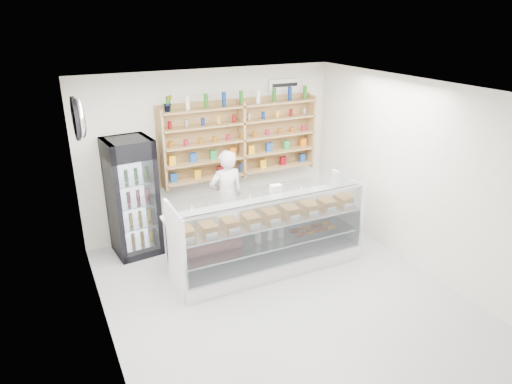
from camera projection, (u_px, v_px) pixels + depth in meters
room at (283, 202)px, 5.79m from camera, size 5.00×5.00×5.00m
display_counter at (267, 246)px, 6.89m from camera, size 2.88×0.86×1.25m
shop_worker at (227, 197)px, 7.54m from camera, size 0.59×0.39×1.60m
drinks_cooler at (132, 197)px, 7.12m from camera, size 0.74×0.73×1.89m
wall_shelving at (242, 140)px, 7.87m from camera, size 2.84×0.28×1.33m
potted_plant at (168, 103)px, 7.09m from camera, size 0.16×0.13×0.27m
security_mirror at (79, 118)px, 5.51m from camera, size 0.15×0.50×0.50m
wall_sign at (284, 85)px, 8.04m from camera, size 0.62×0.03×0.20m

